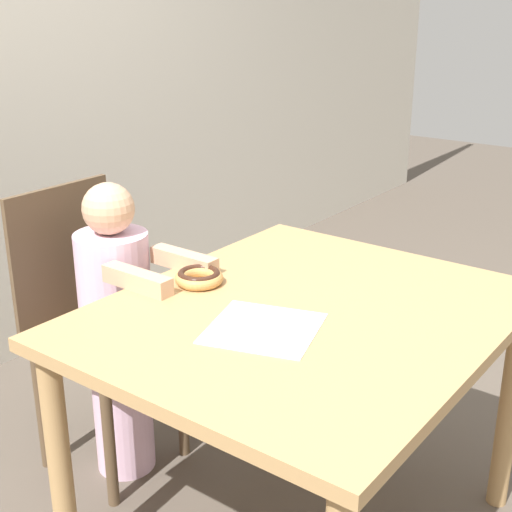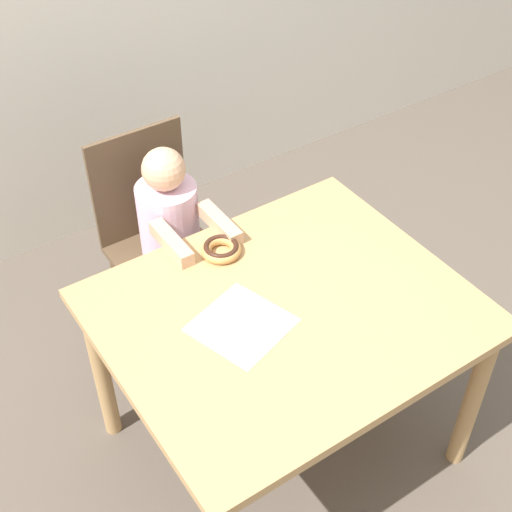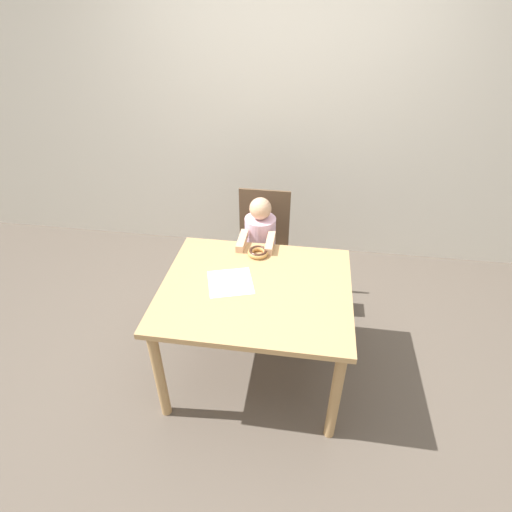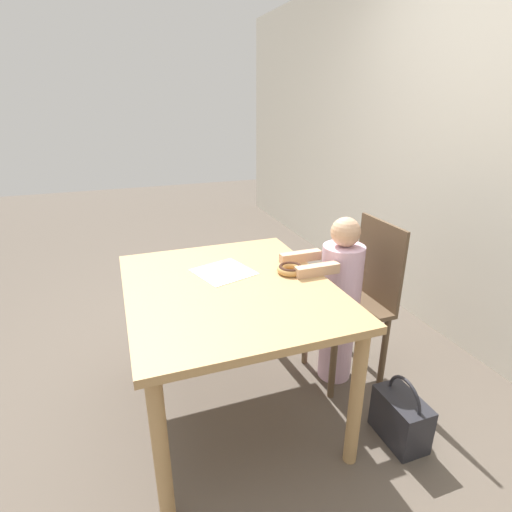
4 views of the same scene
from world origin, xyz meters
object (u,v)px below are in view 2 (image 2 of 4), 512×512
object	(u,v)px
chair	(159,243)
child_figure	(173,256)
handbag	(277,267)
donut	(221,249)

from	to	relation	value
chair	child_figure	bearing A→B (deg)	-90.00
chair	handbag	distance (m)	0.64
handbag	child_figure	bearing A→B (deg)	-174.30
donut	child_figure	bearing A→B (deg)	95.57
chair	handbag	bearing A→B (deg)	-7.17
handbag	chair	bearing A→B (deg)	172.83
chair	handbag	size ratio (longest dim) A/B	2.68
donut	handbag	distance (m)	0.87
donut	handbag	size ratio (longest dim) A/B	0.39
child_figure	handbag	world-z (taller)	child_figure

